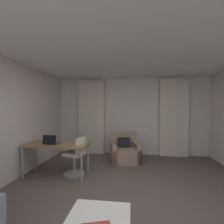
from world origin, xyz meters
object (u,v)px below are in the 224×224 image
Objects in this scene: desk at (57,146)px; laptop at (51,142)px; armchair at (125,152)px; desk_chair at (76,158)px.

laptop is at bearing -147.76° from desk.
laptop is at bearing -142.83° from armchair.
laptop reaches higher than armchair.
armchair is at bearing 37.17° from laptop.
desk_chair is at bearing 14.17° from laptop.
laptop reaches higher than desk_chair.
armchair is at bearing 37.49° from desk.
desk is at bearing 32.24° from laptop.
desk is 0.53m from desk_chair.
armchair is 1.07× the size of desk_chair.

